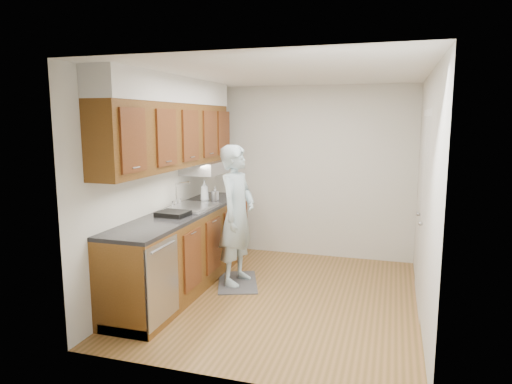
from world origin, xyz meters
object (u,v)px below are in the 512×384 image
person (237,206)px  steel_can (214,196)px  soap_bottle_a (205,191)px  dish_rack (173,214)px  soap_bottle_b (215,194)px

person → steel_can: (-0.48, 0.45, 0.03)m
soap_bottle_a → dish_rack: bearing=-88.7°
steel_can → dish_rack: steel_can is taller
soap_bottle_a → steel_can: (0.10, 0.08, -0.08)m
dish_rack → soap_bottle_b: bearing=91.1°
person → dish_rack: 0.81m
soap_bottle_b → soap_bottle_a: bearing=-123.3°
person → soap_bottle_b: bearing=51.1°
dish_rack → soap_bottle_a: bearing=96.1°
person → soap_bottle_b: (-0.49, 0.50, 0.05)m
soap_bottle_b → dish_rack: soap_bottle_b is taller
soap_bottle_a → soap_bottle_b: soap_bottle_a is taller
person → dish_rack: (-0.56, -0.59, -0.01)m
soap_bottle_b → steel_can: bearing=-82.5°
soap_bottle_a → dish_rack: soap_bottle_a is taller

